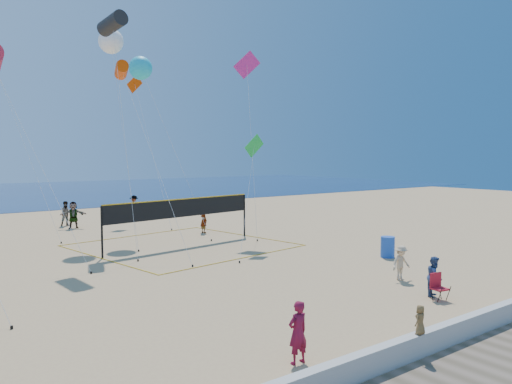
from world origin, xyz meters
TOP-DOWN VIEW (x-y plane):
  - ground at (0.00, 0.00)m, footprint 120.00×120.00m
  - seawall at (0.00, -3.00)m, footprint 32.00×0.30m
  - woman at (-2.73, -1.51)m, footprint 0.57×0.38m
  - toddler at (-0.04, -3.07)m, footprint 0.40×0.29m
  - bystander_a at (5.10, -0.05)m, footprint 0.86×0.79m
  - bystander_b at (6.03, 2.11)m, footprint 0.96×0.60m
  - far_person_1 at (-0.33, 24.69)m, footprint 1.81×1.04m
  - far_person_2 at (5.87, 17.53)m, footprint 0.41×0.61m
  - far_person_3 at (-0.38, 26.20)m, footprint 0.87×0.68m
  - far_person_4 at (5.30, 27.55)m, footprint 1.03×1.34m
  - camp_chair at (4.76, -0.41)m, footprint 0.58×0.70m
  - trash_barrel at (9.25, 5.36)m, footprint 0.88×0.88m
  - volleyball_net at (2.55, 14.27)m, footprint 11.33×11.20m
  - kite_1 at (-0.63, 15.81)m, footprint 1.08×5.03m
  - kite_2 at (0.27, 16.94)m, footprint 1.17×8.63m
  - kite_4 at (5.71, 11.82)m, footprint 4.08×3.55m
  - kite_5 at (8.23, 15.90)m, footprint 2.38×3.48m
  - kite_6 at (1.04, 20.53)m, footprint 2.01×7.27m
  - kite_7 at (2.73, 19.93)m, footprint 2.90×6.28m
  - kite_9 at (5.40, 26.79)m, footprint 1.50×7.71m

SIDE VIEW (x-z plane):
  - ground at x=0.00m, z-range 0.00..0.00m
  - seawall at x=0.00m, z-range 0.00..0.60m
  - trash_barrel at x=9.25m, z-range 0.00..1.03m
  - camp_chair at x=4.76m, z-range 0.01..1.06m
  - bystander_b at x=6.03m, z-range 0.00..1.42m
  - bystander_a at x=5.10m, z-range 0.00..1.44m
  - woman at x=-2.73m, z-range 0.00..1.56m
  - far_person_2 at x=5.87m, z-range 0.00..1.64m
  - far_person_3 at x=-0.38m, z-range 0.00..1.77m
  - far_person_4 at x=5.30m, z-range 0.00..1.83m
  - far_person_1 at x=-0.33m, z-range 0.00..1.86m
  - toddler at x=-0.04m, z-range 0.60..1.35m
  - volleyball_net at x=2.55m, z-range 0.51..3.17m
  - kite_4 at x=5.71m, z-range 2.08..8.34m
  - kite_2 at x=0.27m, z-range 4.67..14.98m
  - kite_9 at x=5.40m, z-range 4.18..15.62m
  - kite_5 at x=8.23m, z-range 4.43..16.19m
  - kite_7 at x=2.73m, z-range 4.93..16.29m
  - kite_1 at x=-0.63m, z-range 5.73..18.32m
  - kite_6 at x=1.04m, z-range 5.70..18.65m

